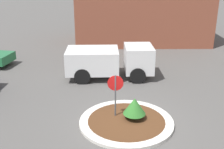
# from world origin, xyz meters

# --- Properties ---
(ground_plane) EXTENTS (120.00, 120.00, 0.00)m
(ground_plane) POSITION_xyz_m (0.00, 0.00, 0.00)
(ground_plane) COLOR #514F4C
(traffic_island) EXTENTS (4.02, 4.02, 0.13)m
(traffic_island) POSITION_xyz_m (0.00, 0.00, 0.06)
(traffic_island) COLOR beige
(traffic_island) RESTS_ON ground_plane
(stop_sign) EXTENTS (0.68, 0.07, 2.02)m
(stop_sign) POSITION_xyz_m (-0.46, 0.44, 1.39)
(stop_sign) COLOR #4C4C51
(stop_sign) RESTS_ON ground_plane
(island_shrub) EXTENTS (0.97, 0.97, 0.95)m
(island_shrub) POSITION_xyz_m (0.34, 0.17, 0.72)
(island_shrub) COLOR brown
(island_shrub) RESTS_ON traffic_island
(utility_truck) EXTENTS (5.15, 2.38, 1.93)m
(utility_truck) POSITION_xyz_m (-0.70, 5.49, 1.08)
(utility_truck) COLOR silver
(utility_truck) RESTS_ON ground_plane
(storefront_building) EXTENTS (11.39, 6.07, 5.98)m
(storefront_building) POSITION_xyz_m (2.22, 14.91, 2.99)
(storefront_building) COLOR brown
(storefront_building) RESTS_ON ground_plane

